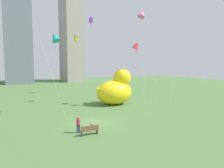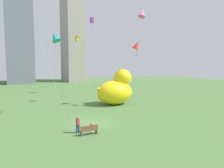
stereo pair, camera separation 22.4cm
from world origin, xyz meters
name	(u,v)px [view 1 (the left image)]	position (x,y,z in m)	size (l,w,h in m)	color
ground_plane	(92,123)	(0.00, 0.00, 0.00)	(140.00, 140.00, 0.00)	#50773E
park_bench	(90,130)	(-1.63, -3.37, 0.47)	(1.63, 0.48, 0.90)	brown
person_adult	(78,124)	(-2.35, -2.40, 0.87)	(0.39, 0.39, 1.59)	#38476B
person_child	(92,126)	(-1.07, -2.51, 0.48)	(0.21, 0.21, 0.88)	silver
giant_inflatable_duck	(116,89)	(7.23, 8.08, 2.37)	(6.71, 4.30, 5.56)	yellow
kite_pink	(142,14)	(10.22, 5.49, 13.79)	(3.66, 3.55, 14.54)	silver
kite_yellow	(76,39)	(5.50, 22.57, 11.66)	(1.20, 1.31, 12.38)	silver
kite_teal	(55,37)	(-2.54, 5.65, 9.65)	(2.88, 2.90, 10.40)	silver
kite_purple	(91,21)	(8.26, 20.83, 15.36)	(1.48, 1.59, 16.07)	silver
kite_red	(136,45)	(10.06, 6.62, 9.21)	(2.32, 2.27, 9.93)	silver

